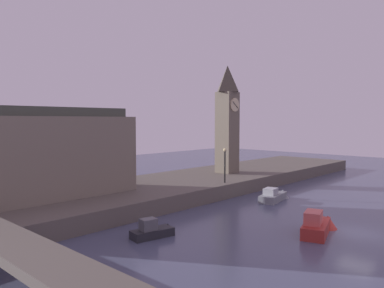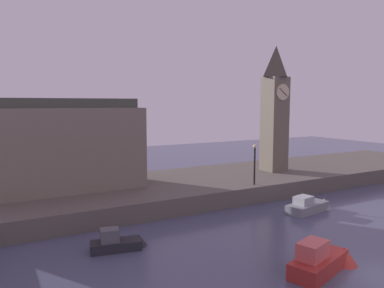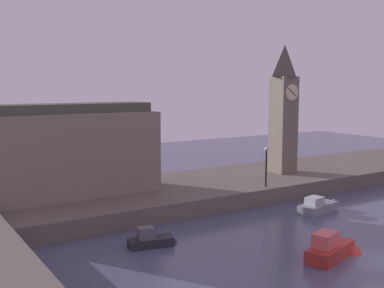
{
  "view_description": "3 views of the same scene",
  "coord_description": "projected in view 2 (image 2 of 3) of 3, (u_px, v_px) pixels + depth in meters",
  "views": [
    {
      "loc": [
        -27.83,
        -9.58,
        8.18
      ],
      "look_at": [
        0.0,
        16.23,
        5.76
      ],
      "focal_mm": 35.39,
      "sensor_mm": 36.0,
      "label": 1
    },
    {
      "loc": [
        -17.14,
        -10.91,
        8.84
      ],
      "look_at": [
        -1.68,
        16.78,
        5.35
      ],
      "focal_mm": 34.38,
      "sensor_mm": 36.0,
      "label": 2
    },
    {
      "loc": [
        -25.08,
        -17.52,
        10.87
      ],
      "look_at": [
        -3.16,
        16.72,
        5.76
      ],
      "focal_mm": 44.5,
      "sensor_mm": 36.0,
      "label": 3
    }
  ],
  "objects": [
    {
      "name": "boat_dinghy_red",
      "position": [
        323.0,
        260.0,
        19.43
      ],
      "size": [
        5.05,
        2.69,
        1.79
      ],
      "color": "maroon",
      "rests_on": "ground"
    },
    {
      "name": "boat_barge_dark",
      "position": [
        120.0,
        242.0,
        22.37
      ],
      "size": [
        3.74,
        1.8,
        1.44
      ],
      "color": "#232328",
      "rests_on": "ground"
    },
    {
      "name": "streetlamp",
      "position": [
        255.0,
        159.0,
        33.22
      ],
      "size": [
        0.36,
        0.36,
        3.68
      ],
      "color": "black",
      "rests_on": "far_embankment"
    },
    {
      "name": "parliament_hall",
      "position": [
        42.0,
        146.0,
        30.32
      ],
      "size": [
        15.89,
        5.17,
        11.37
      ],
      "color": "slate",
      "rests_on": "far_embankment"
    },
    {
      "name": "boat_cruiser_grey",
      "position": [
        312.0,
        205.0,
        30.35
      ],
      "size": [
        4.9,
        2.28,
        1.46
      ],
      "color": "gray",
      "rests_on": "ground"
    },
    {
      "name": "ground_plane",
      "position": [
        381.0,
        278.0,
        18.74
      ],
      "size": [
        120.0,
        120.0,
        0.0
      ],
      "primitive_type": "plane",
      "color": "#474C66"
    },
    {
      "name": "clock_tower",
      "position": [
        275.0,
        107.0,
        39.79
      ],
      "size": [
        2.44,
        2.48,
        13.49
      ],
      "color": "#6B6051",
      "rests_on": "far_embankment"
    },
    {
      "name": "far_embankment",
      "position": [
        191.0,
        186.0,
        36.02
      ],
      "size": [
        70.0,
        12.0,
        1.5
      ],
      "primitive_type": "cube",
      "color": "#5B544C",
      "rests_on": "ground"
    }
  ]
}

